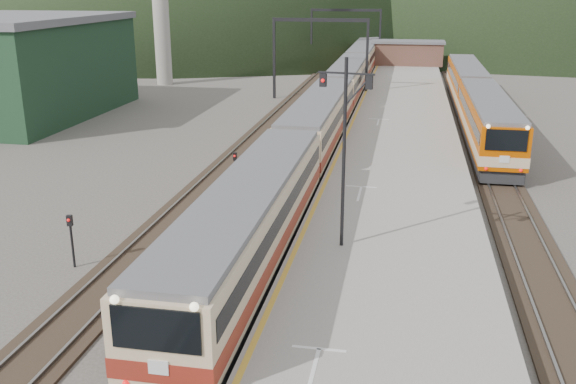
% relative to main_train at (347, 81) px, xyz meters
% --- Properties ---
extents(track_main, '(2.60, 200.00, 0.23)m').
position_rel_main_train_xyz_m(track_main, '(0.00, -14.40, -1.94)').
color(track_main, black).
rests_on(track_main, ground).
extents(track_far, '(2.60, 200.00, 0.23)m').
position_rel_main_train_xyz_m(track_far, '(-5.00, -14.40, -1.94)').
color(track_far, black).
rests_on(track_far, ground).
extents(track_second, '(2.60, 200.00, 0.23)m').
position_rel_main_train_xyz_m(track_second, '(11.50, -14.40, -1.94)').
color(track_second, black).
rests_on(track_second, ground).
extents(platform, '(8.00, 100.00, 1.00)m').
position_rel_main_train_xyz_m(platform, '(5.60, -16.40, -1.51)').
color(platform, gray).
rests_on(platform, ground).
extents(gantry_near, '(9.55, 0.25, 8.00)m').
position_rel_main_train_xyz_m(gantry_near, '(-2.85, 0.60, 3.58)').
color(gantry_near, black).
rests_on(gantry_near, ground).
extents(gantry_far, '(9.55, 0.25, 8.00)m').
position_rel_main_train_xyz_m(gantry_far, '(-2.85, 25.60, 3.58)').
color(gantry_far, black).
rests_on(gantry_far, ground).
extents(warehouse, '(14.50, 20.50, 8.60)m').
position_rel_main_train_xyz_m(warehouse, '(-28.00, -12.40, 2.31)').
color(warehouse, '#17301D').
rests_on(warehouse, ground).
extents(station_shed, '(9.40, 4.40, 3.10)m').
position_rel_main_train_xyz_m(station_shed, '(5.60, 23.60, 0.56)').
color(station_shed, brown).
rests_on(station_shed, platform).
extents(main_train, '(2.91, 99.99, 3.56)m').
position_rel_main_train_xyz_m(main_train, '(0.00, 0.00, 0.00)').
color(main_train, '#CAB087').
rests_on(main_train, track_main).
extents(second_train, '(2.77, 37.71, 3.38)m').
position_rel_main_train_xyz_m(second_train, '(11.50, -8.01, -0.09)').
color(second_train, '#B24600').
rests_on(second_train, track_second).
extents(signal_mast, '(2.18, 0.54, 7.56)m').
position_rel_main_train_xyz_m(signal_mast, '(3.61, -39.27, 3.57)').
color(signal_mast, black).
rests_on(signal_mast, platform).
extents(short_signal_a, '(0.26, 0.21, 2.27)m').
position_rel_main_train_xyz_m(short_signal_a, '(-2.13, -46.10, -0.54)').
color(short_signal_a, black).
rests_on(short_signal_a, ground).
extents(short_signal_b, '(0.26, 0.23, 2.27)m').
position_rel_main_train_xyz_m(short_signal_b, '(-3.30, -30.24, -0.54)').
color(short_signal_b, black).
rests_on(short_signal_b, ground).
extents(short_signal_c, '(0.24, 0.20, 2.27)m').
position_rel_main_train_xyz_m(short_signal_c, '(-7.22, -41.25, -0.54)').
color(short_signal_c, black).
rests_on(short_signal_c, ground).
extents(worker, '(0.68, 0.49, 1.74)m').
position_rel_main_train_xyz_m(worker, '(-2.90, -46.88, -1.14)').
color(worker, '#1E1D30').
rests_on(worker, ground).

